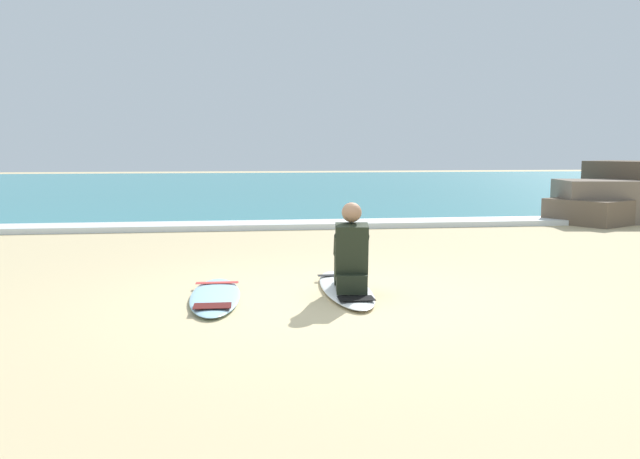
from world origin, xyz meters
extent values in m
plane|color=#CCB584|center=(0.00, 0.00, 0.00)|extent=(80.00, 80.00, 0.00)
cube|color=teal|center=(0.00, 20.16, 0.05)|extent=(80.00, 28.00, 0.10)
cube|color=white|center=(0.00, 6.46, 0.06)|extent=(80.00, 0.90, 0.11)
ellipsoid|color=white|center=(0.25, 0.44, 0.04)|extent=(0.53, 2.06, 0.07)
cube|color=black|center=(0.25, 1.01, 0.07)|extent=(0.48, 0.10, 0.01)
cube|color=black|center=(0.25, -0.22, 0.07)|extent=(0.37, 0.24, 0.01)
cube|color=black|center=(0.25, 0.04, 0.18)|extent=(0.35, 0.30, 0.20)
cylinder|color=black|center=(0.17, 0.24, 0.33)|extent=(0.20, 0.42, 0.43)
cylinder|color=black|center=(0.18, 0.45, 0.30)|extent=(0.15, 0.27, 0.42)
cube|color=black|center=(0.19, 0.52, 0.10)|extent=(0.13, 0.23, 0.05)
cylinder|color=black|center=(0.37, 0.21, 0.33)|extent=(0.20, 0.42, 0.43)
cylinder|color=black|center=(0.41, 0.42, 0.30)|extent=(0.15, 0.27, 0.42)
cube|color=black|center=(0.43, 0.48, 0.10)|extent=(0.13, 0.23, 0.05)
cube|color=black|center=(0.25, 0.08, 0.53)|extent=(0.38, 0.33, 0.57)
sphere|color=#A37556|center=(0.26, 0.11, 0.92)|extent=(0.21, 0.21, 0.21)
cylinder|color=black|center=(0.13, 0.25, 0.55)|extent=(0.14, 0.40, 0.31)
cylinder|color=black|center=(0.41, 0.21, 0.55)|extent=(0.14, 0.40, 0.31)
ellipsoid|color=#9ED1E5|center=(-1.18, 0.24, 0.04)|extent=(0.55, 1.84, 0.07)
cube|color=red|center=(-1.17, 0.75, 0.07)|extent=(0.48, 0.11, 0.01)
cube|color=#4A1311|center=(-1.19, -0.35, 0.07)|extent=(0.37, 0.25, 0.01)
cube|color=brown|center=(8.01, 7.32, 0.65)|extent=(1.95, 1.99, 1.30)
cube|color=#756656|center=(6.82, 6.55, 0.46)|extent=(1.74, 1.48, 0.91)
cube|color=brown|center=(6.66, 6.35, 0.26)|extent=(2.15, 2.10, 0.53)
camera|label=1|loc=(-0.97, -6.58, 1.58)|focal=36.62mm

